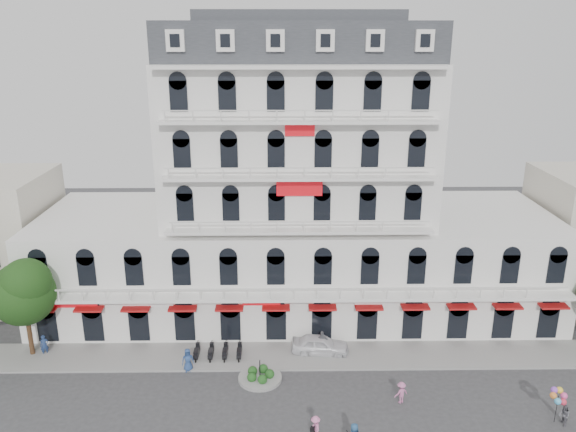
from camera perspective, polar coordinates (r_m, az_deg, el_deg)
The scene contains 12 objects.
sidewalk at distance 45.29m, azimuth 1.19°, elevation -14.01°, with size 53.00×4.00×0.16m, color gray.
main_building at distance 49.45m, azimuth 0.92°, elevation 1.40°, with size 45.00×15.00×25.80m.
traffic_island at distance 42.68m, azimuth -2.86°, elevation -15.96°, with size 3.20×3.20×1.60m.
parked_scooter_row at distance 45.41m, azimuth -7.09°, elevation -14.19°, with size 4.40×1.80×1.10m, color black, non-canonical shape.
tree_west_inner at distance 47.22m, azimuth -25.31°, elevation -6.78°, with size 4.76×4.76×8.25m.
parked_car at distance 45.44m, azimuth 3.28°, elevation -12.92°, with size 1.79×4.46×1.52m, color white.
rider_center at distance 36.67m, azimuth 2.81°, elevation -20.90°, with size 0.74×1.70×2.05m.
pedestrian_left at distance 43.84m, azimuth -10.14°, elevation -14.21°, with size 0.90×0.58×1.84m, color navy.
pedestrian_mid at distance 45.34m, azimuth 3.48°, elevation -12.70°, with size 1.13×0.47×1.92m, color slate.
pedestrian_right at distance 40.86m, azimuth 11.42°, elevation -17.17°, with size 1.02×0.58×1.57m, color #C96AA1.
pedestrian_far at distance 48.94m, azimuth -23.50°, elevation -11.97°, with size 0.63×0.41×1.73m, color navy.
balloon_vendor at distance 41.90m, azimuth 26.04°, elevation -16.99°, with size 1.27×1.20×2.45m.
Camera 1 is at (-1.43, -29.37, 24.09)m, focal length 35.00 mm.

